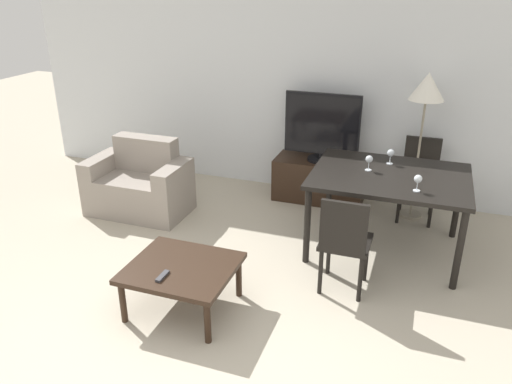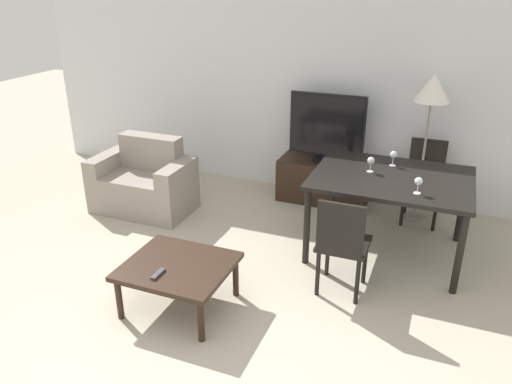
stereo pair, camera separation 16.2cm
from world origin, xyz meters
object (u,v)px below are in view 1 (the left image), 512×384
Objects in this scene: tv at (322,127)px; remote_primary at (162,276)px; armchair at (140,186)px; dining_chair_far at (419,174)px; wine_glass_right at (418,180)px; coffee_table at (182,271)px; tv_stand at (319,180)px; dining_chair_near at (345,240)px; wine_glass_left at (369,160)px; wine_glass_center at (391,154)px; dining_table at (390,182)px; floor_lamp at (427,93)px.

remote_primary is at bearing -102.69° from tv.
armchair is 7.19× the size of remote_primary.
dining_chair_far is at bearing 56.37° from remote_primary.
coffee_table is at bearing -144.24° from wine_glass_right.
dining_chair_near is (0.60, -1.78, 0.25)m from tv_stand.
wine_glass_left is 1.00× the size of wine_glass_center.
tv reaches higher than dining_chair_far.
armchair is 1.33× the size of coffee_table.
dining_chair_far is 0.75m from wine_glass_center.
dining_chair_near is at bearing -100.54° from wine_glass_center.
dining_chair_far reaches higher than tv_stand.
dining_table reaches higher than coffee_table.
dining_table is 2.23m from remote_primary.
armchair is 1.93m from coffee_table.
tv is 5.80× the size of wine_glass_left.
armchair is 1.24× the size of dining_chair_far.
dining_table is 0.91m from dining_chair_far.
wine_glass_center is (0.17, 0.24, 0.00)m from wine_glass_left.
floor_lamp is 1.26m from wine_glass_right.
tv reaches higher than wine_glass_right.
floor_lamp reaches higher than dining_table.
dining_chair_near is at bearing -106.13° from dining_table.
dining_chair_near is at bearing -133.03° from wine_glass_right.
armchair is 2.05m from tv_stand.
wine_glass_center reaches higher than coffee_table.
wine_glass_left is at bearing -54.40° from tv_stand.
tv_stand is 2.48m from coffee_table.
remote_primary is (-1.68, -2.53, -0.09)m from dining_chair_far.
dining_chair_near is 5.95× the size of wine_glass_center.
wine_glass_right reaches higher than coffee_table.
tv is 1.66m from wine_glass_right.
wine_glass_right is at bearing 46.97° from dining_chair_near.
armchair is 2.69m from wine_glass_center.
armchair is 7.38× the size of wine_glass_left.
tv is 1.91m from dining_chair_near.
tv is 1.10m from wine_glass_left.
tv_stand is (1.80, 0.97, -0.06)m from armchair.
dining_chair_far is (1.10, -0.08, -0.39)m from tv.
tv is 1.16m from floor_lamp.
tv is 5.65× the size of remote_primary.
coffee_table is at bearing -132.73° from dining_table.
wine_glass_center is at bearing -116.13° from dining_chair_far.
coffee_table is at bearing -150.39° from dining_chair_near.
wine_glass_center is (1.40, 1.95, 0.48)m from remote_primary.
dining_chair_near is 5.95× the size of wine_glass_right.
dining_chair_far reaches higher than dining_table.
armchair is 2.51m from wine_glass_left.
tv_stand is at bearing 175.48° from floor_lamp.
armchair is 0.77× the size of dining_table.
dining_chair_near is at bearing -106.13° from dining_chair_far.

